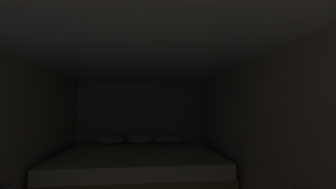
# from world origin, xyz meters

# --- Properties ---
(wall_back) EXTENTS (2.60, 0.05, 1.97)m
(wall_back) POSITION_xyz_m (0.00, 4.38, 0.98)
(wall_back) COLOR beige
(wall_back) RESTS_ON ground
(wall_right) EXTENTS (0.05, 4.81, 1.97)m
(wall_right) POSITION_xyz_m (1.28, 1.95, 0.98)
(wall_right) COLOR beige
(wall_right) RESTS_ON ground
(ceiling_slab) EXTENTS (2.60, 4.81, 0.05)m
(ceiling_slab) POSITION_xyz_m (0.00, 1.95, 1.99)
(ceiling_slab) COLOR white
(ceiling_slab) RESTS_ON wall_left
(bed) EXTENTS (2.38, 1.92, 0.93)m
(bed) POSITION_xyz_m (0.00, 3.36, 0.39)
(bed) COLOR tan
(bed) RESTS_ON ground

